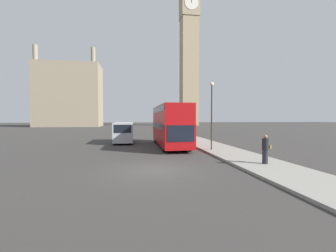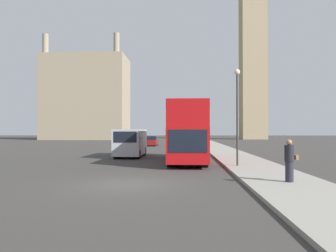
{
  "view_description": "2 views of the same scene",
  "coord_description": "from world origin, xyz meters",
  "px_view_note": "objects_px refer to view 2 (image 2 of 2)",
  "views": [
    {
      "loc": [
        -1.1,
        -12.6,
        2.94
      ],
      "look_at": [
        2.64,
        11.67,
        2.09
      ],
      "focal_mm": 24.0,
      "sensor_mm": 36.0,
      "label": 1
    },
    {
      "loc": [
        2.46,
        -14.01,
        2.3
      ],
      "look_at": [
        0.83,
        19.14,
        2.79
      ],
      "focal_mm": 35.0,
      "sensor_mm": 36.0,
      "label": 2
    }
  ],
  "objects_px": {
    "pedestrian": "(289,161)",
    "parked_sedan": "(151,141)",
    "red_double_decker_bus": "(187,130)",
    "clock_tower": "(253,27)",
    "street_lamp": "(237,103)",
    "white_van": "(131,142)"
  },
  "relations": [
    {
      "from": "white_van",
      "to": "street_lamp",
      "type": "bearing_deg",
      "value": -45.54
    },
    {
      "from": "clock_tower",
      "to": "pedestrian",
      "type": "height_order",
      "value": "clock_tower"
    },
    {
      "from": "clock_tower",
      "to": "red_double_decker_bus",
      "type": "distance_m",
      "value": 75.27
    },
    {
      "from": "street_lamp",
      "to": "parked_sedan",
      "type": "bearing_deg",
      "value": 105.68
    },
    {
      "from": "clock_tower",
      "to": "pedestrian",
      "type": "distance_m",
      "value": 84.37
    },
    {
      "from": "street_lamp",
      "to": "parked_sedan",
      "type": "xyz_separation_m",
      "value": [
        -8.4,
        29.9,
        -3.39
      ]
    },
    {
      "from": "clock_tower",
      "to": "parked_sedan",
      "type": "xyz_separation_m",
      "value": [
        -24.14,
        -41.06,
        -30.55
      ]
    },
    {
      "from": "parked_sedan",
      "to": "red_double_decker_bus",
      "type": "bearing_deg",
      "value": -78.4
    },
    {
      "from": "red_double_decker_bus",
      "to": "pedestrian",
      "type": "xyz_separation_m",
      "value": [
        4.23,
        -10.5,
        -1.32
      ]
    },
    {
      "from": "red_double_decker_bus",
      "to": "parked_sedan",
      "type": "relative_size",
      "value": 2.29
    },
    {
      "from": "pedestrian",
      "to": "parked_sedan",
      "type": "distance_m",
      "value": 37.59
    },
    {
      "from": "red_double_decker_bus",
      "to": "street_lamp",
      "type": "relative_size",
      "value": 1.81
    },
    {
      "from": "white_van",
      "to": "street_lamp",
      "type": "xyz_separation_m",
      "value": [
        8.03,
        -8.18,
        2.75
      ]
    },
    {
      "from": "pedestrian",
      "to": "street_lamp",
      "type": "xyz_separation_m",
      "value": [
        -1.14,
        6.46,
        3.02
      ]
    },
    {
      "from": "street_lamp",
      "to": "parked_sedan",
      "type": "height_order",
      "value": "street_lamp"
    },
    {
      "from": "pedestrian",
      "to": "parked_sedan",
      "type": "bearing_deg",
      "value": 104.69
    },
    {
      "from": "red_double_decker_bus",
      "to": "street_lamp",
      "type": "height_order",
      "value": "street_lamp"
    },
    {
      "from": "pedestrian",
      "to": "street_lamp",
      "type": "distance_m",
      "value": 7.22
    },
    {
      "from": "clock_tower",
      "to": "parked_sedan",
      "type": "distance_m",
      "value": 56.58
    },
    {
      "from": "white_van",
      "to": "clock_tower",
      "type": "bearing_deg",
      "value": 69.26
    },
    {
      "from": "clock_tower",
      "to": "red_double_decker_bus",
      "type": "height_order",
      "value": "clock_tower"
    },
    {
      "from": "parked_sedan",
      "to": "pedestrian",
      "type": "bearing_deg",
      "value": -75.31
    }
  ]
}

